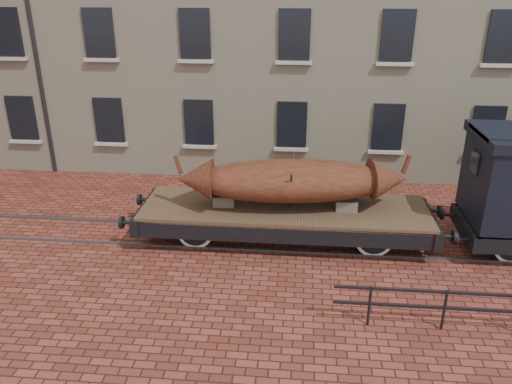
{
  "coord_description": "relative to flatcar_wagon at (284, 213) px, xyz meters",
  "views": [
    {
      "loc": [
        1.39,
        -13.11,
        7.04
      ],
      "look_at": [
        0.09,
        0.5,
        1.3
      ],
      "focal_mm": 35.0,
      "sensor_mm": 36.0,
      "label": 1
    }
  ],
  "objects": [
    {
      "name": "rail_track",
      "position": [
        -0.97,
        0.0,
        -0.84
      ],
      "size": [
        30.0,
        1.52,
        0.06
      ],
      "color": "#59595E",
      "rests_on": "ground"
    },
    {
      "name": "ground",
      "position": [
        -0.97,
        0.0,
        -0.87
      ],
      "size": [
        90.0,
        90.0,
        0.0
      ],
      "primitive_type": "plane",
      "color": "#54221A"
    },
    {
      "name": "iron_boat",
      "position": [
        0.18,
        -0.0,
        1.04
      ],
      "size": [
        6.56,
        2.35,
        1.57
      ],
      "color": "maroon",
      "rests_on": "flatcar_wagon"
    },
    {
      "name": "flatcar_wagon",
      "position": [
        0.0,
        0.0,
        0.0
      ],
      "size": [
        9.27,
        2.51,
        1.4
      ],
      "color": "brown",
      "rests_on": "ground"
    }
  ]
}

